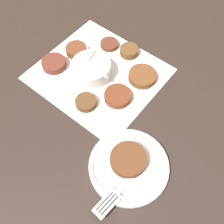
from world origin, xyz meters
The scene contains 13 objects.
ground_plane centered at (0.00, 0.00, 0.00)m, with size 4.00×4.00×0.00m, color black.
napkin centered at (-0.01, -0.01, 0.00)m, with size 0.36×0.34×0.00m.
sauce_bowl centered at (-0.02, -0.02, 0.02)m, with size 0.12×0.11×0.09m.
fritter_0 centered at (-0.13, -0.08, 0.01)m, with size 0.07×0.07×0.02m.
fritter_1 centered at (-0.07, 0.10, 0.01)m, with size 0.06×0.06×0.01m.
fritter_2 centered at (0.04, -0.11, 0.01)m, with size 0.06×0.06×0.02m.
fritter_3 centered at (-0.12, 0.01, 0.01)m, with size 0.06×0.06×0.02m.
fritter_4 centered at (0.08, -0.03, 0.01)m, with size 0.07×0.07×0.02m.
fritter_5 centered at (0.09, 0.06, 0.01)m, with size 0.08×0.08×0.02m.
fritter_6 centered at (0.00, 0.11, 0.01)m, with size 0.06×0.06×0.02m.
serving_plate centered at (0.23, -0.16, 0.01)m, with size 0.19×0.19×0.02m.
fritter_on_plate centered at (0.23, -0.16, 0.03)m, with size 0.09×0.09×0.02m.
fork centered at (0.26, -0.23, 0.02)m, with size 0.03×0.17×0.00m.
Camera 1 is at (0.34, -0.34, 0.60)m, focal length 42.00 mm.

